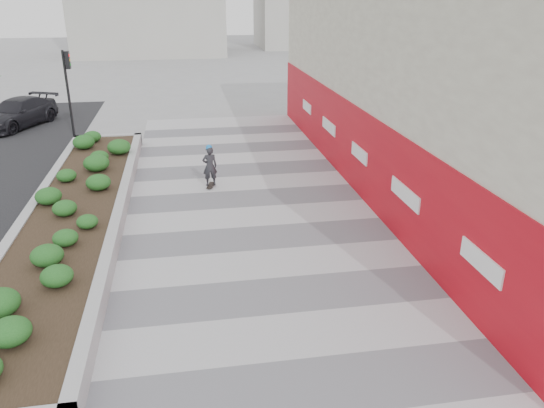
{
  "coord_description": "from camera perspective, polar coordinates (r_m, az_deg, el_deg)",
  "views": [
    {
      "loc": [
        -2.0,
        -8.92,
        6.76
      ],
      "look_at": [
        0.34,
        4.87,
        1.1
      ],
      "focal_mm": 35.0,
      "sensor_mm": 36.0,
      "label": 1
    }
  ],
  "objects": [
    {
      "name": "building",
      "position": [
        20.21,
        17.33,
        13.16
      ],
      "size": [
        6.04,
        24.08,
        8.0
      ],
      "color": "#B8AE9D",
      "rests_on": "ground"
    },
    {
      "name": "manhole_cover",
      "position": [
        13.93,
        1.96,
        -7.01
      ],
      "size": [
        0.44,
        0.44,
        0.01
      ],
      "primitive_type": "cylinder",
      "color": "#595654",
      "rests_on": "ground"
    },
    {
      "name": "planter",
      "position": [
        17.49,
        -20.45,
        -0.68
      ],
      "size": [
        3.0,
        18.0,
        0.9
      ],
      "color": "#9E9EA0",
      "rests_on": "ground"
    },
    {
      "name": "walkway",
      "position": [
        13.84,
        -0.09,
        -7.17
      ],
      "size": [
        8.0,
        36.0,
        0.01
      ],
      "primitive_type": "cube",
      "color": "#A8A8AD",
      "rests_on": "ground"
    },
    {
      "name": "car_dark",
      "position": [
        31.35,
        -25.73,
        8.8
      ],
      "size": [
        3.92,
        5.45,
        1.46
      ],
      "primitive_type": "imported",
      "rotation": [
        0.0,
        0.0,
        -0.42
      ],
      "color": "black",
      "rests_on": "ground"
    },
    {
      "name": "ground",
      "position": [
        11.37,
        2.5,
        -14.49
      ],
      "size": [
        160.0,
        160.0,
        0.0
      ],
      "primitive_type": "plane",
      "color": "gray",
      "rests_on": "ground"
    },
    {
      "name": "skateboarder",
      "position": [
        19.46,
        -6.71,
        4.1
      ],
      "size": [
        0.57,
        0.75,
        1.62
      ],
      "rotation": [
        0.0,
        0.0,
        -0.24
      ],
      "color": "beige",
      "rests_on": "ground"
    },
    {
      "name": "traffic_signal_near",
      "position": [
        27.23,
        -21.06,
        12.17
      ],
      "size": [
        0.33,
        0.28,
        4.2
      ],
      "color": "black",
      "rests_on": "ground"
    }
  ]
}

